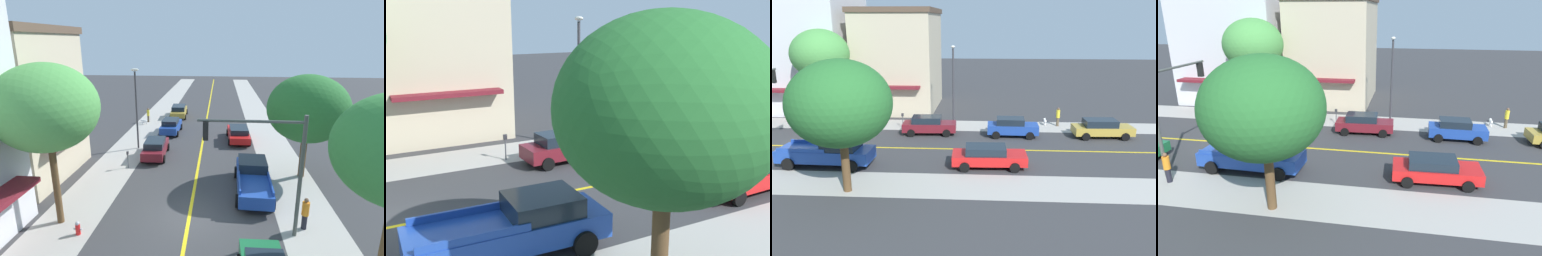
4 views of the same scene
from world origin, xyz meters
The scene contains 19 objects.
ground_plane centered at (0.00, 0.00, 0.00)m, with size 140.00×140.00×0.00m, color #38383A.
sidewalk_left centered at (-6.55, 0.00, 0.00)m, with size 3.47×126.00×0.01m, color #ADA8A0.
sidewalk_right centered at (6.55, 0.00, 0.00)m, with size 3.47×126.00×0.01m, color #ADA8A0.
road_centerline_stripe centered at (0.00, 0.00, 0.00)m, with size 0.20×126.00×0.00m, color yellow.
brick_apartment_block centered at (-13.96, -5.49, 6.95)m, with size 12.16×10.52×13.89m.
tan_rowhouse centered at (-13.96, 4.56, 5.23)m, with size 10.70×8.06×10.44m.
street_tree_left_near centered at (-6.90, -1.04, 6.32)m, with size 5.14×5.14×8.52m.
street_tree_left_far centered at (7.54, 6.16, 4.99)m, with size 5.50×5.50×7.34m.
fire_hydrant centered at (-5.46, -2.04, 0.37)m, with size 0.44×0.24×0.74m.
parking_meter centered at (-5.38, 6.51, 0.89)m, with size 0.12×0.18×1.35m.
traffic_light_mast centered at (3.91, -1.13, 4.24)m, with size 5.06×0.32×6.24m.
street_lamp centered at (-5.75, 10.98, 4.39)m, with size 0.70×0.36×7.20m.
red_sedan_right_curb centered at (3.44, 14.03, 0.76)m, with size 2.23×4.84×1.42m.
blue_sedan_left_curb centered at (-3.51, 15.99, 0.81)m, with size 2.02×4.14×1.55m.
maroon_sedan_left_curb centered at (-3.75, 9.08, 0.80)m, with size 2.10×4.47×1.52m.
blue_pickup_truck centered at (3.81, 3.61, 0.91)m, with size 2.43×6.16×1.81m.
pedestrian_orange_shirt centered at (6.07, -0.50, 0.92)m, with size 0.37×0.37×1.76m.
pedestrian_yellow_shirt centered at (-6.96, 20.30, 0.90)m, with size 0.33×0.33×1.69m.
small_dog centered at (-7.23, 19.21, 0.39)m, with size 0.77×0.28×0.58m.
Camera 4 is at (20.66, 12.30, 8.93)m, focal length 31.25 mm.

